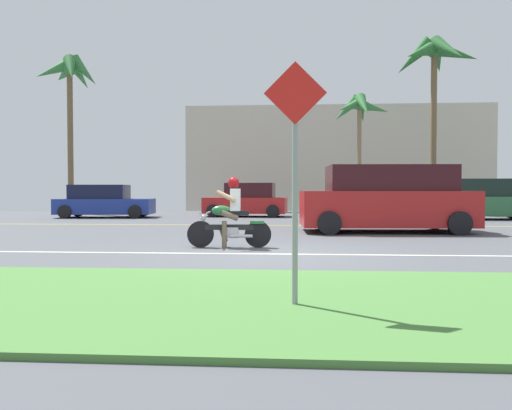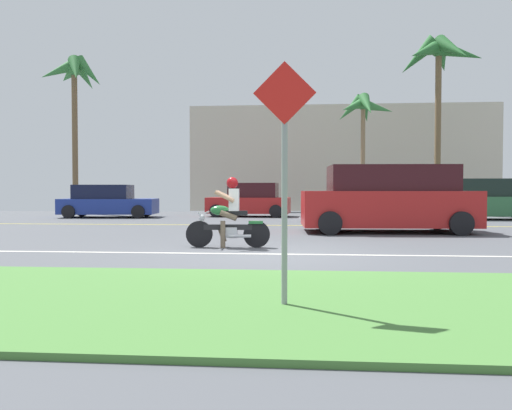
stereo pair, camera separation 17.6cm
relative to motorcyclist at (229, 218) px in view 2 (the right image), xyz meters
The scene contains 15 objects.
ground 2.24m from the motorcyclist, 64.20° to the left, with size 56.00×30.00×0.04m, color #4C4F54.
grass_median 5.28m from the motorcyclist, 79.73° to the right, with size 56.00×3.80×0.06m, color #477A38.
lane_line_near 1.52m from the motorcyclist, 47.71° to the right, with size 50.40×0.12×0.01m, color silver.
lane_line_far 6.71m from the motorcyclist, 81.95° to the left, with size 50.40×0.12×0.01m, color yellow.
motorcyclist is the anchor object (origin of this frame).
suv_nearby 5.80m from the motorcyclist, 46.33° to the left, with size 5.03×2.44×1.89m.
parked_car_0 12.99m from the motorcyclist, 122.00° to the left, with size 4.20×2.10×1.42m.
parked_car_1 12.26m from the motorcyclist, 93.38° to the left, with size 3.77×2.03×1.51m.
parked_car_2 11.52m from the motorcyclist, 70.48° to the left, with size 3.96×2.14×1.67m.
parked_car_3 14.07m from the motorcyclist, 50.14° to the left, with size 4.21×1.88×1.65m.
palm_tree_0 17.98m from the motorcyclist, 60.75° to the left, with size 4.05×4.06×8.68m.
palm_tree_1 14.98m from the motorcyclist, 71.99° to the left, with size 2.80×2.88×5.74m.
palm_tree_2 18.72m from the motorcyclist, 124.16° to the left, with size 3.24×3.27×8.03m.
street_sign 5.63m from the motorcyclist, 76.34° to the right, with size 0.62×0.06×2.47m.
building_far 20.44m from the motorcyclist, 79.02° to the left, with size 17.17×4.00×5.95m, color beige.
Camera 2 is at (0.52, -9.38, 1.21)m, focal length 35.50 mm.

